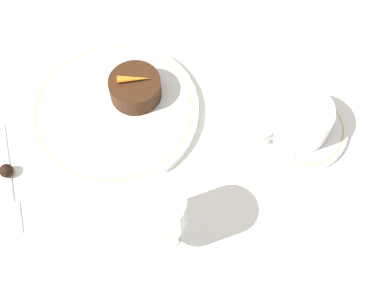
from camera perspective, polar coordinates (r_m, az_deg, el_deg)
name	(u,v)px	position (r m, az deg, el deg)	size (l,w,h in m)	color
ground_plane	(134,134)	(0.85, -6.15, 1.12)	(3.00, 3.00, 0.00)	white
dinner_plate	(115,111)	(0.86, -8.25, 3.55)	(0.27, 0.27, 0.01)	white
saucer	(299,128)	(0.86, 11.34, 1.67)	(0.15, 0.15, 0.01)	white
coffee_cup	(299,118)	(0.83, 11.38, 2.72)	(0.13, 0.10, 0.05)	white
spoon	(276,136)	(0.84, 9.00, 0.86)	(0.02, 0.12, 0.00)	silver
wine_glass	(157,211)	(0.69, -3.73, -7.17)	(0.08, 0.08, 0.13)	silver
fork	(10,190)	(0.84, -18.86, -4.63)	(0.06, 0.19, 0.01)	silver
dessert_cake	(135,88)	(0.85, -6.08, 5.97)	(0.08, 0.08, 0.04)	#381E0F
carrot_garnish	(134,79)	(0.83, -6.24, 6.93)	(0.05, 0.03, 0.01)	orange
chocolate_truffle	(6,171)	(0.85, -19.18, -2.72)	(0.02, 0.02, 0.02)	black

